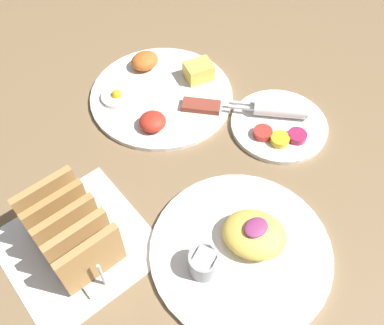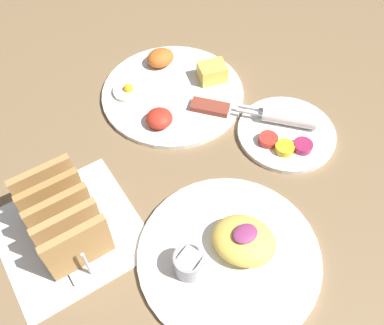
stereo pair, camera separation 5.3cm
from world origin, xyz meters
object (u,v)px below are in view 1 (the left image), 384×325
plate_condiments (279,123)px  plate_foreground (242,247)px  toast_rack (70,231)px  plate_breakfast (162,92)px

plate_condiments → plate_foreground: 0.28m
toast_rack → plate_breakfast: bearing=30.6°
plate_breakfast → plate_condiments: (0.12, -0.21, 0.00)m
plate_condiments → toast_rack: bearing=176.1°
plate_foreground → plate_condiments: bearing=31.2°
plate_condiments → toast_rack: size_ratio=1.06×
plate_condiments → plate_foreground: plate_foreground is taller
plate_condiments → toast_rack: 0.44m
plate_breakfast → toast_rack: (-0.31, -0.18, 0.04)m
plate_foreground → toast_rack: 0.27m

